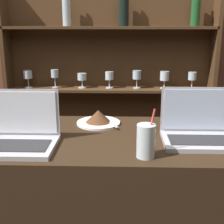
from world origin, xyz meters
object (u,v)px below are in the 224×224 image
(cake_plate, at_px, (99,118))
(water_glass, at_px, (146,141))
(laptop_far, at_px, (199,130))
(laptop_near, at_px, (19,135))

(cake_plate, relative_size, water_glass, 1.15)
(laptop_far, xyz_separation_m, cake_plate, (-0.43, 0.21, -0.02))
(laptop_far, bearing_deg, cake_plate, 154.36)
(laptop_near, bearing_deg, laptop_far, 6.16)
(laptop_far, distance_m, cake_plate, 0.48)
(laptop_far, relative_size, cake_plate, 1.45)
(laptop_far, height_order, water_glass, laptop_far)
(laptop_near, xyz_separation_m, water_glass, (0.49, -0.09, 0.02))
(cake_plate, bearing_deg, laptop_far, -25.64)
(laptop_near, relative_size, water_glass, 1.62)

